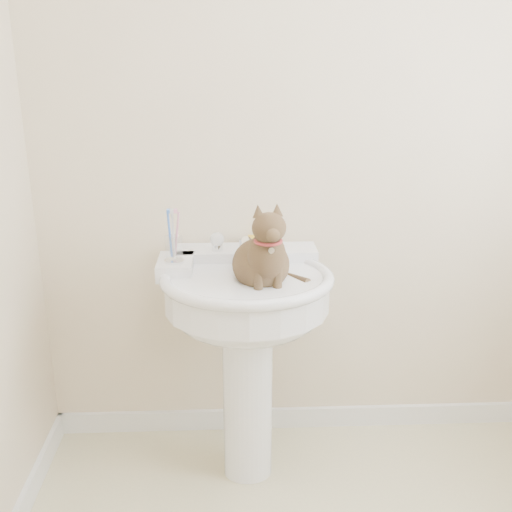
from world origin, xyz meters
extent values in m
cube|color=white|center=(0.00, 1.09, 0.04)|extent=(2.20, 0.02, 0.09)
cylinder|color=white|center=(-0.30, 0.80, 0.32)|extent=(0.18, 0.18, 0.65)
cylinder|color=white|center=(-0.30, 0.80, 0.75)|extent=(0.57, 0.57, 0.12)
ellipsoid|color=white|center=(-0.30, 0.80, 0.69)|extent=(0.53, 0.46, 0.21)
torus|color=white|center=(-0.30, 0.80, 0.80)|extent=(0.60, 0.60, 0.04)
cube|color=white|center=(-0.30, 1.00, 0.82)|extent=(0.53, 0.14, 0.06)
cube|color=white|center=(-0.55, 0.89, 0.82)|extent=(0.12, 0.19, 0.06)
cylinder|color=silver|center=(-0.30, 0.96, 0.87)|extent=(0.05, 0.05, 0.05)
cylinder|color=silver|center=(-0.30, 0.91, 0.90)|extent=(0.04, 0.04, 0.14)
sphere|color=white|center=(-0.41, 0.98, 0.89)|extent=(0.06, 0.06, 0.06)
sphere|color=white|center=(-0.19, 0.98, 0.89)|extent=(0.06, 0.06, 0.06)
cube|color=gold|center=(-0.25, 1.05, 0.86)|extent=(0.09, 0.06, 0.03)
cylinder|color=silver|center=(-0.55, 0.86, 0.85)|extent=(0.07, 0.07, 0.01)
cylinder|color=white|center=(-0.55, 0.86, 0.90)|extent=(0.06, 0.06, 0.09)
cylinder|color=#3E74E2|center=(-0.57, 0.86, 0.95)|extent=(0.01, 0.01, 0.17)
cylinder|color=silver|center=(-0.55, 0.86, 0.95)|extent=(0.01, 0.01, 0.17)
cylinder|color=pink|center=(-0.54, 0.86, 0.95)|extent=(0.01, 0.01, 0.17)
ellipsoid|color=brown|center=(-0.25, 0.79, 0.86)|extent=(0.20, 0.23, 0.18)
ellipsoid|color=brown|center=(-0.25, 0.71, 0.91)|extent=(0.13, 0.12, 0.16)
ellipsoid|color=brown|center=(-0.25, 0.68, 1.02)|extent=(0.11, 0.10, 0.10)
cone|color=brown|center=(-0.28, 0.70, 1.07)|extent=(0.04, 0.04, 0.04)
cone|color=brown|center=(-0.22, 0.70, 1.07)|extent=(0.04, 0.04, 0.04)
cylinder|color=brown|center=(-0.15, 0.81, 0.80)|extent=(0.03, 0.03, 0.21)
torus|color=maroon|center=(-0.25, 0.69, 0.97)|extent=(0.09, 0.09, 0.01)
camera|label=1|loc=(-0.36, -1.13, 1.54)|focal=42.00mm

